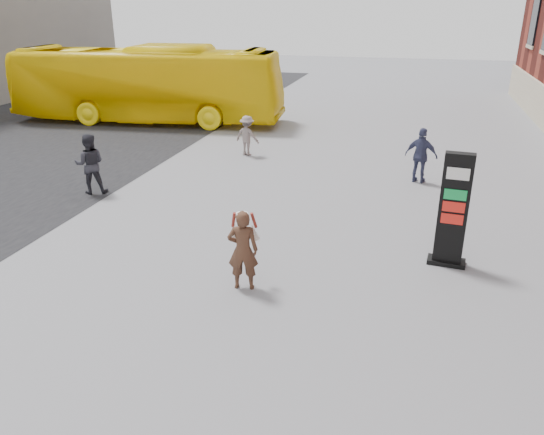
% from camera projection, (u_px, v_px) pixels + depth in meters
% --- Properties ---
extents(ground, '(100.00, 100.00, 0.00)m').
position_uv_depth(ground, '(215.00, 283.00, 11.01)').
color(ground, '#9E9EA3').
extents(info_pylon, '(0.85, 0.48, 2.54)m').
position_uv_depth(info_pylon, '(453.00, 211.00, 11.35)').
color(info_pylon, black).
rests_on(info_pylon, ground).
extents(woman, '(0.72, 0.67, 1.68)m').
position_uv_depth(woman, '(243.00, 249.00, 10.53)').
color(woman, '#43271B').
rests_on(woman, ground).
extents(bus, '(13.10, 4.19, 3.59)m').
position_uv_depth(bus, '(147.00, 84.00, 25.24)').
color(bus, yellow).
rests_on(bus, road).
extents(pedestrian_a, '(1.10, 1.01, 1.82)m').
position_uv_depth(pedestrian_a, '(90.00, 164.00, 15.90)').
color(pedestrian_a, '#2A2931').
rests_on(pedestrian_a, ground).
extents(pedestrian_b, '(1.08, 0.78, 1.50)m').
position_uv_depth(pedestrian_b, '(247.00, 136.00, 19.97)').
color(pedestrian_b, gray).
rests_on(pedestrian_b, ground).
extents(pedestrian_c, '(1.11, 0.69, 1.77)m').
position_uv_depth(pedestrian_c, '(421.00, 156.00, 16.86)').
color(pedestrian_c, '#3A3E5F').
rests_on(pedestrian_c, ground).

